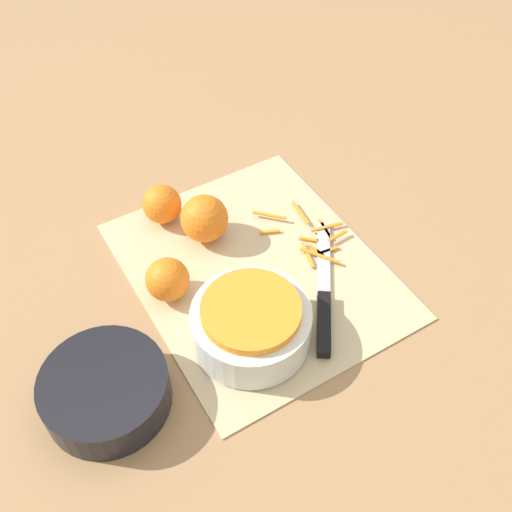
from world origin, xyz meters
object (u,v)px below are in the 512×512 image
Objects in this scene: orange_left at (167,279)px; orange_right at (204,219)px; bowl_speckled at (251,323)px; bowl_dark at (106,391)px; orange_back at (162,204)px; knife at (324,307)px.

orange_right is (0.08, -0.11, 0.01)m from orange_left.
orange_left is 0.85× the size of orange_right.
orange_right is (0.22, -0.04, 0.00)m from bowl_speckled.
bowl_dark is 0.35m from orange_back.
bowl_speckled is 0.29m from orange_back.
bowl_speckled reaches higher than orange_left.
orange_left is (0.12, -0.15, 0.01)m from bowl_dark.
orange_left reaches higher than knife.
bowl_dark is 0.20m from orange_left.
bowl_dark is (0.01, 0.22, -0.01)m from bowl_speckled.
orange_left is at bearing 86.62° from knife.
bowl_speckled is 0.74× the size of knife.
orange_back is at bearing 30.47° from orange_right.
orange_left is (0.15, 0.19, 0.03)m from knife.
orange_right is 1.19× the size of orange_back.
bowl_speckled is at bearing -153.90° from orange_left.
knife is 3.42× the size of orange_left.
knife is at bearing -128.66° from orange_left.
orange_right is at bearing -149.53° from orange_back.
orange_left is 0.14m from orange_right.
orange_back is at bearing -22.13° from orange_left.
bowl_speckled is 2.17× the size of orange_right.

